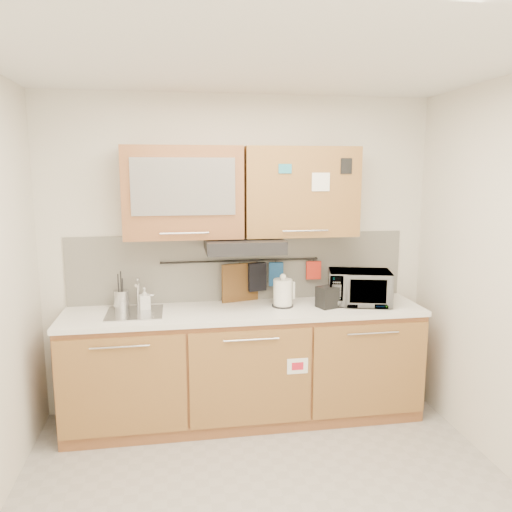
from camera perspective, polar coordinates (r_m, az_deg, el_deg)
name	(u,v)px	position (r m, az deg, el deg)	size (l,w,h in m)	color
ceiling	(277,48)	(2.69, 2.46, 22.69)	(3.20, 3.20, 0.00)	white
wall_back	(240,255)	(4.16, -1.85, 0.11)	(3.20, 3.20, 0.00)	silver
base_cabinet	(245,371)	(4.12, -1.21, -12.97)	(2.80, 0.64, 0.88)	#975E35
countertop	(245,312)	(3.95, -1.24, -6.36)	(2.82, 0.62, 0.04)	white
backsplash	(240,267)	(4.17, -1.82, -1.27)	(2.80, 0.02, 0.56)	silver
upper_cabinets	(242,192)	(3.93, -1.63, 7.33)	(1.82, 0.37, 0.70)	#975E35
range_hood	(244,245)	(3.90, -1.39, 1.24)	(0.60, 0.46, 0.10)	black
sink	(135,313)	(3.94, -13.67, -6.32)	(0.42, 0.40, 0.26)	silver
utensil_rail	(241,261)	(4.12, -1.76, -0.55)	(0.02, 0.02, 1.30)	black
utensil_crock	(121,299)	(4.07, -15.12, -4.81)	(0.16, 0.16, 0.30)	#AFAFB3
kettle	(283,293)	(4.00, 3.10, -4.30)	(0.20, 0.19, 0.27)	white
toaster	(331,296)	(4.03, 8.59, -4.58)	(0.25, 0.20, 0.17)	black
microwave	(359,287)	(4.15, 11.72, -3.54)	(0.49, 0.33, 0.27)	#999999
soap_bottle	(145,299)	(4.00, -12.61, -4.80)	(0.08, 0.08, 0.18)	#999999
cutting_board	(240,287)	(4.15, -1.82, -3.53)	(0.32, 0.02, 0.39)	brown
oven_mitt	(276,274)	(4.18, 2.31, -2.08)	(0.12, 0.03, 0.20)	navy
dark_pouch	(257,277)	(4.15, 0.14, -2.41)	(0.15, 0.04, 0.24)	black
pot_holder	(314,270)	(4.25, 6.60, -1.63)	(0.12, 0.02, 0.15)	red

